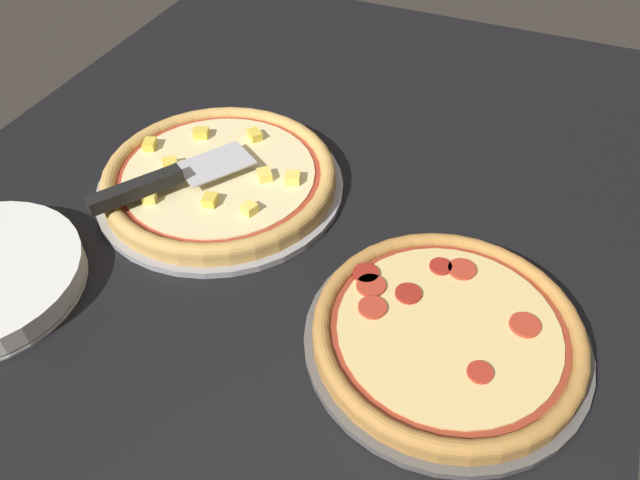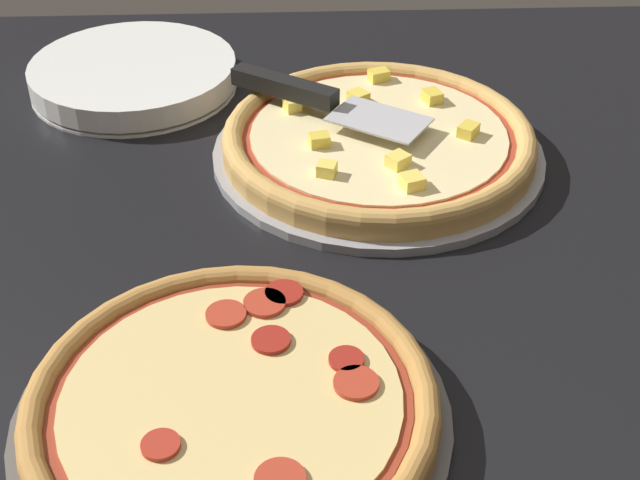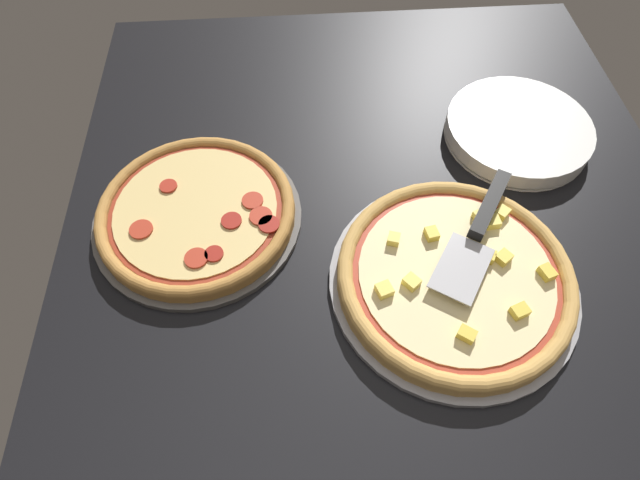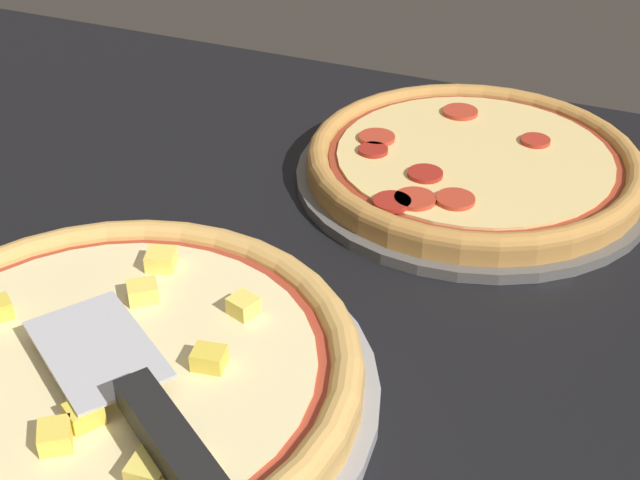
{
  "view_description": "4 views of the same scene",
  "coord_description": "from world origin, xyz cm",
  "px_view_note": "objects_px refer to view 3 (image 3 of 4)",
  "views": [
    {
      "loc": [
        60.85,
        32.65,
        59.81
      ],
      "look_at": [
        7.24,
        10.05,
        3.0
      ],
      "focal_mm": 35.0,
      "sensor_mm": 36.0,
      "label": 1
    },
    {
      "loc": [
        10.04,
        75.51,
        51.78
      ],
      "look_at": [
        7.24,
        10.05,
        3.0
      ],
      "focal_mm": 50.0,
      "sensor_mm": 36.0,
      "label": 2
    },
    {
      "loc": [
        -34.2,
        13.11,
        65.35
      ],
      "look_at": [
        7.24,
        10.05,
        3.0
      ],
      "focal_mm": 28.0,
      "sensor_mm": 36.0,
      "label": 3
    },
    {
      "loc": [
        30.54,
        -44.15,
        41.98
      ],
      "look_at": [
        7.24,
        10.05,
        3.0
      ],
      "focal_mm": 50.0,
      "sensor_mm": 36.0,
      "label": 4
    }
  ],
  "objects_px": {
    "pizza_front": "(456,277)",
    "plate_stack": "(518,131)",
    "pizza_back": "(196,211)",
    "serving_spatula": "(484,217)"
  },
  "relations": [
    {
      "from": "pizza_front",
      "to": "plate_stack",
      "type": "bearing_deg",
      "value": -31.8
    },
    {
      "from": "pizza_back",
      "to": "serving_spatula",
      "type": "height_order",
      "value": "serving_spatula"
    },
    {
      "from": "pizza_back",
      "to": "serving_spatula",
      "type": "bearing_deg",
      "value": -98.55
    },
    {
      "from": "plate_stack",
      "to": "pizza_back",
      "type": "bearing_deg",
      "value": 104.33
    },
    {
      "from": "pizza_front",
      "to": "serving_spatula",
      "type": "xyz_separation_m",
      "value": [
        0.08,
        -0.06,
        0.03
      ]
    },
    {
      "from": "pizza_back",
      "to": "plate_stack",
      "type": "relative_size",
      "value": 1.22
    },
    {
      "from": "pizza_back",
      "to": "plate_stack",
      "type": "xyz_separation_m",
      "value": [
        0.14,
        -0.56,
        -0.01
      ]
    },
    {
      "from": "pizza_back",
      "to": "serving_spatula",
      "type": "xyz_separation_m",
      "value": [
        -0.07,
        -0.44,
        0.03
      ]
    },
    {
      "from": "pizza_back",
      "to": "plate_stack",
      "type": "distance_m",
      "value": 0.58
    },
    {
      "from": "pizza_front",
      "to": "plate_stack",
      "type": "relative_size",
      "value": 1.34
    }
  ]
}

